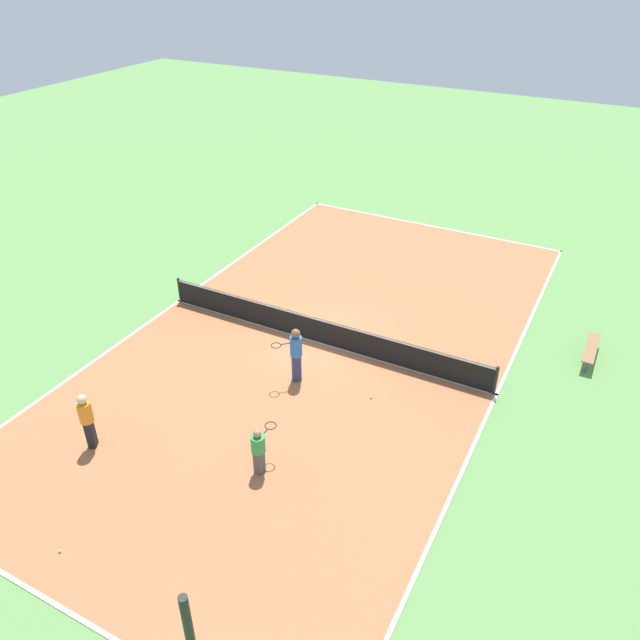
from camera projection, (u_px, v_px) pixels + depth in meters
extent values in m
plane|color=#60934C|center=(320.00, 343.00, 20.71)|extent=(80.00, 80.00, 0.00)
cube|color=#AD6B42|center=(320.00, 343.00, 20.71)|extent=(11.88, 21.91, 0.02)
cube|color=white|center=(497.00, 394.00, 18.38)|extent=(0.10, 21.91, 0.00)
cube|color=white|center=(179.00, 301.00, 23.02)|extent=(0.10, 21.91, 0.00)
cube|color=white|center=(429.00, 225.00, 28.88)|extent=(11.88, 0.10, 0.00)
cube|color=white|center=(68.00, 612.00, 12.52)|extent=(11.88, 0.10, 0.00)
cube|color=white|center=(320.00, 342.00, 20.70)|extent=(11.88, 0.10, 0.00)
cylinder|color=black|center=(496.00, 380.00, 18.17)|extent=(0.10, 0.10, 0.96)
cylinder|color=black|center=(180.00, 290.00, 22.72)|extent=(0.10, 0.10, 0.96)
cube|color=black|center=(320.00, 331.00, 20.46)|extent=(11.58, 0.03, 0.91)
cube|color=white|center=(320.00, 320.00, 20.23)|extent=(11.58, 0.04, 0.06)
cube|color=olive|center=(591.00, 348.00, 19.72)|extent=(0.36, 1.87, 0.04)
cylinder|color=#4C4C51|center=(593.00, 341.00, 20.43)|extent=(0.08, 0.08, 0.41)
cylinder|color=#4C4C51|center=(586.00, 366.00, 19.25)|extent=(0.08, 0.08, 0.41)
cube|color=navy|center=(297.00, 367.00, 18.75)|extent=(0.32, 0.32, 0.91)
cylinder|color=blue|center=(296.00, 346.00, 18.34)|extent=(0.51, 0.51, 0.63)
sphere|color=brown|center=(296.00, 333.00, 18.10)|extent=(0.27, 0.27, 0.27)
cylinder|color=#262626|center=(285.00, 344.00, 18.18)|extent=(0.22, 0.22, 0.03)
torus|color=black|center=(276.00, 345.00, 18.10)|extent=(0.43, 0.43, 0.02)
cube|color=#4C4C51|center=(259.00, 461.00, 15.59)|extent=(0.20, 0.25, 0.69)
cylinder|color=green|center=(258.00, 444.00, 15.28)|extent=(0.36, 0.36, 0.48)
sphere|color=#A87A56|center=(257.00, 433.00, 15.10)|extent=(0.21, 0.21, 0.21)
cylinder|color=#262626|center=(265.00, 432.00, 15.46)|extent=(0.03, 0.28, 0.03)
torus|color=black|center=(271.00, 426.00, 15.67)|extent=(0.31, 0.31, 0.02)
cube|color=black|center=(91.00, 433.00, 16.34)|extent=(0.30, 0.32, 0.85)
cylinder|color=orange|center=(85.00, 412.00, 15.95)|extent=(0.49, 0.49, 0.59)
sphere|color=beige|center=(82.00, 399.00, 15.73)|extent=(0.25, 0.25, 0.25)
sphere|color=#CCE033|center=(60.00, 551.00, 13.71)|extent=(0.07, 0.07, 0.07)
sphere|color=#CCE033|center=(371.00, 397.00, 18.21)|extent=(0.07, 0.07, 0.07)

